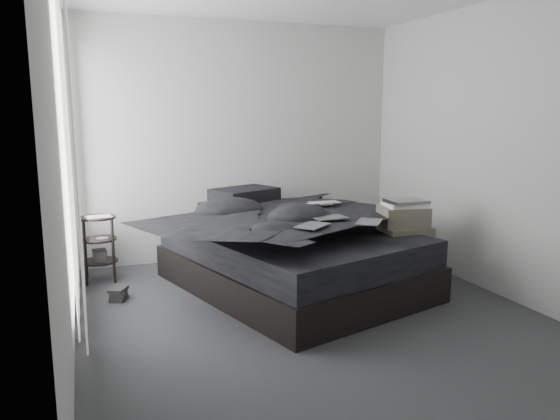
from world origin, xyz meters
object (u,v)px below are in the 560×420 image
object	(u,v)px
laptop	(324,196)
side_stand	(99,249)
box_lower	(402,271)
bed	(293,272)

from	to	relation	value
laptop	side_stand	distance (m)	2.24
laptop	box_lower	distance (m)	1.02
bed	side_stand	world-z (taller)	side_stand
laptop	box_lower	world-z (taller)	laptop
side_stand	box_lower	world-z (taller)	side_stand
side_stand	box_lower	xyz separation A→B (m)	(2.63, -1.23, -0.14)
laptop	side_stand	xyz separation A→B (m)	(-2.07, 0.69, -0.51)
laptop	box_lower	bearing A→B (deg)	-42.61
side_stand	box_lower	bearing A→B (deg)	-25.10
laptop	side_stand	size ratio (longest dim) A/B	0.58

